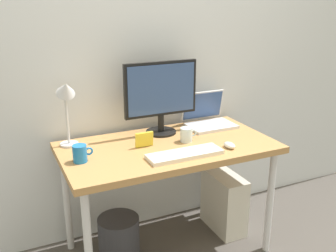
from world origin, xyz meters
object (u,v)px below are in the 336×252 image
object	(u,v)px
keyboard	(185,154)
glass_cup	(187,135)
coffee_mug	(80,153)
photo_frame	(144,139)
desk	(168,155)
laptop	(207,117)
computer_tower	(224,202)
desk_lamp	(66,99)
monitor	(161,94)
wastebasket	(119,239)
mouse	(229,145)

from	to	relation	value
keyboard	glass_cup	xyz separation A→B (m)	(0.12, 0.20, 0.03)
coffee_mug	photo_frame	xyz separation A→B (m)	(0.40, 0.06, -0.00)
desk	glass_cup	xyz separation A→B (m)	(0.13, -0.00, 0.11)
laptop	photo_frame	size ratio (longest dim) A/B	2.91
desk	computer_tower	size ratio (longest dim) A/B	3.09
desk_lamp	glass_cup	size ratio (longest dim) A/B	3.85
desk	laptop	bearing A→B (deg)	29.02
coffee_mug	monitor	bearing A→B (deg)	22.29
glass_cup	wastebasket	world-z (taller)	glass_cup
desk	coffee_mug	bearing A→B (deg)	-176.75
desk	photo_frame	bearing A→B (deg)	170.07
monitor	computer_tower	world-z (taller)	monitor
glass_cup	computer_tower	size ratio (longest dim) A/B	0.26
photo_frame	computer_tower	bearing A→B (deg)	3.09
desk_lamp	glass_cup	bearing A→B (deg)	-17.58
coffee_mug	photo_frame	world-z (taller)	coffee_mug
keyboard	desk_lamp	bearing A→B (deg)	143.44
desk	keyboard	xyz separation A→B (m)	(0.01, -0.20, 0.08)
coffee_mug	photo_frame	size ratio (longest dim) A/B	1.03
desk	photo_frame	distance (m)	0.19
monitor	keyboard	size ratio (longest dim) A/B	1.12
monitor	glass_cup	bearing A→B (deg)	-69.66
photo_frame	desk_lamp	bearing A→B (deg)	155.23
desk_lamp	mouse	distance (m)	1.00
wastebasket	laptop	bearing A→B (deg)	15.00
coffee_mug	computer_tower	distance (m)	1.18
monitor	glass_cup	xyz separation A→B (m)	(0.08, -0.21, -0.22)
computer_tower	keyboard	bearing A→B (deg)	-150.22
desk	wastebasket	xyz separation A→B (m)	(-0.33, 0.03, -0.53)
keyboard	laptop	bearing A→B (deg)	47.24
monitor	photo_frame	xyz separation A→B (m)	(-0.19, -0.19, -0.22)
desk	monitor	distance (m)	0.40
laptop	keyboard	distance (m)	0.59
keyboard	glass_cup	bearing A→B (deg)	60.01
laptop	glass_cup	distance (m)	0.36
desk_lamp	wastebasket	world-z (taller)	desk_lamp
monitor	wastebasket	world-z (taller)	monitor
mouse	coffee_mug	world-z (taller)	coffee_mug
computer_tower	wastebasket	world-z (taller)	computer_tower
laptop	desk_lamp	distance (m)	0.99
mouse	laptop	bearing A→B (deg)	77.07
keyboard	wastebasket	bearing A→B (deg)	145.51
desk	coffee_mug	size ratio (longest dim) A/B	11.50
mouse	glass_cup	distance (m)	0.27
monitor	keyboard	bearing A→B (deg)	-95.08
laptop	monitor	bearing A→B (deg)	-177.51
keyboard	wastebasket	world-z (taller)	keyboard
monitor	desk_lamp	world-z (taller)	monitor
computer_tower	monitor	bearing A→B (deg)	160.07
computer_tower	photo_frame	bearing A→B (deg)	-176.91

